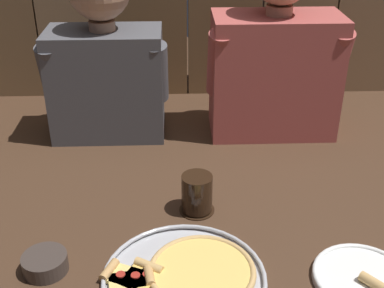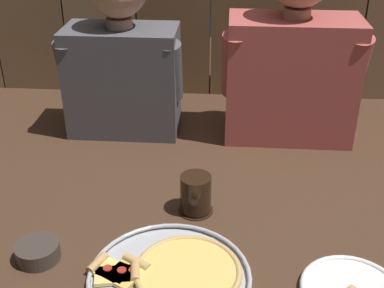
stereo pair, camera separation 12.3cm
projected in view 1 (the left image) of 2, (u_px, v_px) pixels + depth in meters
ground_plane at (198, 228)px, 1.23m from camera, size 3.20×3.20×0.00m
pizza_tray at (188, 275)px, 1.07m from camera, size 0.36×0.35×0.03m
dinner_plate at (364, 279)px, 1.06m from camera, size 0.21×0.21×0.03m
drinking_glass at (196, 194)px, 1.26m from camera, size 0.09×0.09×0.10m
dipping_bowl at (45, 262)px, 1.09m from camera, size 0.10×0.10×0.04m
diner_left at (105, 55)px, 1.55m from camera, size 0.39×0.20×0.57m
diner_right at (276, 48)px, 1.56m from camera, size 0.43×0.21×0.62m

